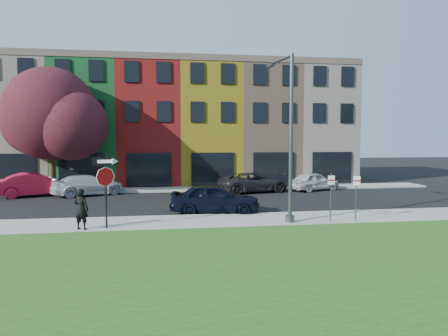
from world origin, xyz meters
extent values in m
plane|color=black|center=(0.00, 0.00, 0.00)|extent=(120.00, 120.00, 0.00)
cube|color=gray|center=(2.00, 3.00, 0.06)|extent=(40.00, 3.00, 0.12)
cube|color=gray|center=(-3.00, 15.00, 0.06)|extent=(40.00, 2.40, 0.12)
cube|color=#BEB89E|center=(-15.00, 21.20, 5.00)|extent=(5.00, 10.00, 10.00)
cube|color=#227E37|center=(-10.00, 21.20, 5.00)|extent=(5.00, 10.00, 10.00)
cube|color=red|center=(-5.00, 21.20, 5.00)|extent=(5.00, 10.00, 10.00)
cube|color=gold|center=(0.00, 21.20, 5.00)|extent=(5.00, 10.00, 10.00)
cube|color=#8C6F5A|center=(5.00, 21.20, 5.00)|extent=(5.00, 10.00, 10.00)
cube|color=beige|center=(10.00, 21.20, 5.00)|extent=(5.00, 10.00, 10.00)
cube|color=black|center=(-2.50, 16.14, 1.50)|extent=(30.00, 0.12, 2.60)
cylinder|color=black|center=(-6.22, 1.98, 1.59)|extent=(0.08, 0.08, 2.94)
cylinder|color=white|center=(-6.22, 1.96, 2.32)|extent=(0.82, 0.19, 0.83)
cylinder|color=#97080A|center=(-6.22, 1.94, 2.32)|extent=(0.78, 0.17, 0.79)
cube|color=black|center=(-6.22, 1.96, 2.97)|extent=(1.04, 0.24, 0.34)
cube|color=white|center=(-6.22, 1.93, 2.97)|extent=(0.65, 0.15, 0.14)
imported|color=black|center=(-7.23, 1.90, 0.99)|extent=(0.89, 0.81, 1.74)
imported|color=black|center=(-1.16, 5.24, 0.79)|extent=(3.32, 5.22, 1.58)
imported|color=maroon|center=(-12.49, 13.17, 0.80)|extent=(5.17, 6.09, 1.61)
imported|color=silver|center=(-9.01, 13.10, 0.71)|extent=(5.69, 6.39, 1.42)
imported|color=black|center=(2.67, 13.06, 0.71)|extent=(4.48, 6.11, 1.43)
imported|color=silver|center=(7.35, 13.31, 0.69)|extent=(4.43, 5.18, 1.38)
cylinder|color=#434648|center=(1.89, 2.06, 3.91)|extent=(0.18, 0.18, 7.58)
cylinder|color=#434648|center=(1.89, 2.06, 0.27)|extent=(0.40, 0.40, 0.30)
cylinder|color=#434648|center=(1.71, 3.05, 7.60)|extent=(0.49, 1.99, 0.12)
cube|color=#434648|center=(1.50, 4.13, 7.55)|extent=(0.35, 0.59, 0.16)
cylinder|color=#434648|center=(3.77, 1.90, 1.23)|extent=(0.05, 0.05, 2.23)
cube|color=white|center=(3.77, 1.87, 2.03)|extent=(0.32, 0.03, 0.42)
cube|color=#97080A|center=(3.77, 1.85, 2.03)|extent=(0.32, 0.02, 0.06)
cylinder|color=#434648|center=(5.00, 1.90, 1.21)|extent=(0.05, 0.05, 2.17)
cube|color=white|center=(5.00, 1.87, 1.99)|extent=(0.32, 0.08, 0.42)
cube|color=#97080A|center=(5.00, 1.85, 1.99)|extent=(0.32, 0.07, 0.06)
cylinder|color=black|center=(-11.70, 14.45, 1.75)|extent=(0.44, 0.44, 3.26)
sphere|color=black|center=(-11.70, 14.45, 5.65)|extent=(6.50, 6.50, 6.50)
sphere|color=black|center=(-10.07, 13.47, 4.84)|extent=(4.87, 4.87, 4.87)
sphere|color=black|center=(-13.16, 15.59, 5.00)|extent=(4.55, 4.55, 4.55)
sphere|color=black|center=(-11.37, 15.10, 6.79)|extent=(3.90, 3.90, 3.90)
camera|label=1|loc=(-3.69, -15.31, 3.95)|focal=32.00mm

